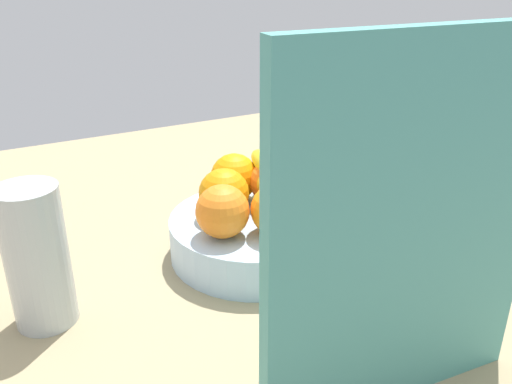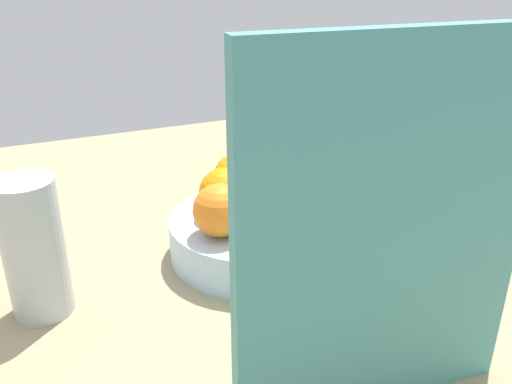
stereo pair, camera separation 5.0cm
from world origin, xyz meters
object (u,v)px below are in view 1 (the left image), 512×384
(orange_back_right, at_px, (274,182))
(cutting_board, at_px, (409,237))
(orange_front_right, at_px, (221,210))
(orange_top_stack, at_px, (234,177))
(orange_center, at_px, (278,210))
(banana_bunch, at_px, (275,187))
(jar_lid, at_px, (347,201))
(orange_back_left, at_px, (296,195))
(thermos_tumbler, at_px, (37,257))
(orange_front_left, at_px, (224,194))
(fruit_bowl, at_px, (256,235))

(orange_back_right, xyz_separation_m, cutting_board, (0.06, 0.34, 0.08))
(orange_front_right, height_order, orange_top_stack, same)
(orange_center, relative_size, orange_top_stack, 1.00)
(cutting_board, bearing_deg, orange_center, -89.05)
(banana_bunch, height_order, jar_lid, banana_bunch)
(orange_back_left, relative_size, orange_back_right, 1.00)
(cutting_board, relative_size, thermos_tumbler, 2.05)
(orange_front_right, height_order, jar_lid, orange_front_right)
(orange_back_left, xyz_separation_m, thermos_tumbler, (0.35, -0.01, -0.01))
(orange_top_stack, relative_size, banana_bunch, 0.40)
(orange_back_left, height_order, orange_top_stack, same)
(orange_front_left, height_order, orange_top_stack, same)
(orange_back_right, bearing_deg, cutting_board, 80.13)
(orange_back_left, bearing_deg, orange_back_right, -86.04)
(orange_front_left, height_order, thermos_tumbler, thermos_tumbler)
(orange_back_left, bearing_deg, orange_center, 31.08)
(cutting_board, relative_size, jar_lid, 4.74)
(orange_front_right, height_order, banana_bunch, banana_bunch)
(orange_front_right, relative_size, orange_back_right, 1.00)
(orange_back_left, xyz_separation_m, cutting_board, (0.06, 0.28, 0.08))
(orange_center, bearing_deg, orange_front_right, -26.28)
(orange_front_left, distance_m, cutting_board, 0.34)
(orange_front_right, bearing_deg, thermos_tumbler, -0.80)
(orange_front_left, bearing_deg, fruit_bowl, 148.41)
(fruit_bowl, height_order, jar_lid, fruit_bowl)
(orange_center, relative_size, orange_back_left, 1.00)
(banana_bunch, xyz_separation_m, thermos_tumbler, (0.33, 0.02, -0.01))
(orange_front_right, bearing_deg, fruit_bowl, -159.58)
(orange_center, bearing_deg, jar_lid, -149.70)
(jar_lid, bearing_deg, orange_top_stack, -0.63)
(banana_bunch, xyz_separation_m, jar_lid, (-0.19, -0.07, -0.09))
(orange_front_left, xyz_separation_m, thermos_tumbler, (0.26, 0.04, -0.01))
(fruit_bowl, xyz_separation_m, orange_top_stack, (-0.00, -0.07, 0.07))
(orange_top_stack, xyz_separation_m, jar_lid, (-0.22, 0.00, -0.09))
(banana_bunch, distance_m, thermos_tumbler, 0.33)
(orange_back_left, distance_m, orange_top_stack, 0.11)
(orange_front_left, bearing_deg, thermos_tumbler, 9.84)
(thermos_tumbler, bearing_deg, orange_back_left, 178.72)
(orange_front_left, distance_m, orange_back_right, 0.08)
(fruit_bowl, height_order, thermos_tumbler, thermos_tumbler)
(orange_front_right, bearing_deg, banana_bunch, -167.28)
(orange_top_stack, bearing_deg, fruit_bowl, 89.07)
(orange_center, xyz_separation_m, thermos_tumbler, (0.30, -0.04, -0.01))
(orange_center, height_order, jar_lid, orange_center)
(orange_center, bearing_deg, banana_bunch, -116.94)
(orange_front_left, bearing_deg, orange_back_left, 149.18)
(orange_back_right, height_order, thermos_tumbler, thermos_tumbler)
(orange_back_left, bearing_deg, banana_bunch, -52.68)
(cutting_board, height_order, thermos_tumbler, cutting_board)
(orange_front_left, xyz_separation_m, orange_back_left, (-0.09, 0.05, 0.00))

